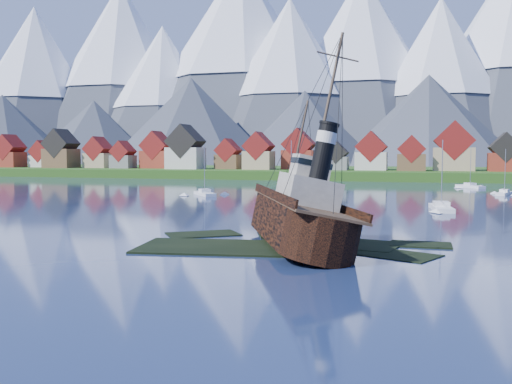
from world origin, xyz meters
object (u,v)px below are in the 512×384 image
(sailboat_a, at_px, (205,194))
(sailboat_e, at_px, (470,187))
(tugboat_wreck, at_px, (297,215))
(sailboat_c, at_px, (291,194))
(sailboat_d, at_px, (504,194))
(sailboat_f, at_px, (441,209))

(sailboat_a, xyz_separation_m, sailboat_e, (58.05, 44.48, -0.02))
(tugboat_wreck, relative_size, sailboat_c, 2.28)
(tugboat_wreck, relative_size, sailboat_a, 2.45)
(sailboat_c, distance_m, sailboat_d, 47.16)
(sailboat_d, relative_size, sailboat_f, 0.89)
(sailboat_d, distance_m, sailboat_e, 25.65)
(tugboat_wreck, bearing_deg, sailboat_e, 52.62)
(sailboat_c, relative_size, sailboat_d, 1.18)
(sailboat_d, height_order, sailboat_e, sailboat_e)
(sailboat_c, bearing_deg, sailboat_d, -12.19)
(sailboat_a, bearing_deg, sailboat_c, -21.44)
(sailboat_f, bearing_deg, sailboat_a, 151.74)
(sailboat_e, bearing_deg, tugboat_wreck, -138.07)
(sailboat_a, relative_size, sailboat_e, 1.06)
(sailboat_a, height_order, sailboat_d, sailboat_a)
(sailboat_c, distance_m, sailboat_f, 39.23)
(tugboat_wreck, relative_size, sailboat_f, 2.39)
(sailboat_a, height_order, sailboat_e, sailboat_a)
(tugboat_wreck, xyz_separation_m, sailboat_d, (30.36, 77.56, -2.60))
(tugboat_wreck, bearing_deg, sailboat_f, 44.27)
(tugboat_wreck, bearing_deg, sailboat_a, 95.83)
(tugboat_wreck, height_order, sailboat_a, tugboat_wreck)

